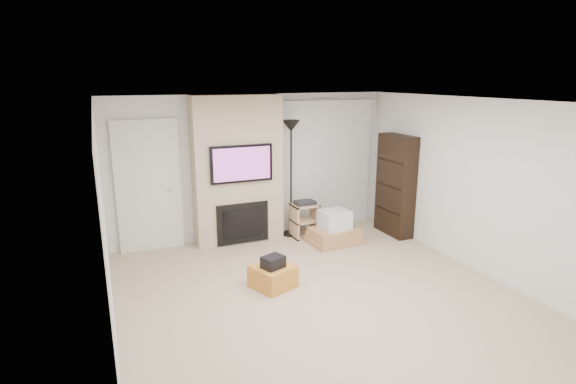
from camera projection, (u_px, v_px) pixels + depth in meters
name	position (u px, v px, depth m)	size (l,w,h in m)	color
floor	(325.00, 300.00, 5.75)	(5.00, 5.50, 0.00)	tan
ceiling	(329.00, 102.00, 5.13)	(5.00, 5.50, 0.00)	white
wall_back	(254.00, 166.00, 7.89)	(5.00, 2.50, 0.00)	silver
wall_front	(520.00, 313.00, 2.99)	(5.00, 2.50, 0.00)	silver
wall_left	(105.00, 234.00, 4.49)	(5.50, 2.50, 0.00)	silver
wall_right	(482.00, 187.00, 6.39)	(5.50, 2.50, 0.00)	silver
hvac_vent	(327.00, 98.00, 5.99)	(0.35, 0.18, 0.01)	silver
ottoman	(273.00, 276.00, 6.09)	(0.50, 0.50, 0.30)	#C9812E
black_bag	(273.00, 262.00, 5.99)	(0.28, 0.22, 0.16)	black
fireplace_wall	(238.00, 171.00, 7.57)	(1.50, 0.47, 2.50)	#C1AB8E
entry_door	(149.00, 187.00, 7.22)	(1.02, 0.11, 2.14)	silver
vertical_blinds	(326.00, 160.00, 8.37)	(1.98, 0.10, 2.37)	silver
floor_lamp	(291.00, 146.00, 7.75)	(0.31, 0.31, 2.06)	black
av_stand	(305.00, 218.00, 7.97)	(0.45, 0.38, 0.66)	tan
box_stack	(334.00, 231.00, 7.69)	(0.90, 0.70, 0.57)	tan
bookshelf	(396.00, 185.00, 8.01)	(0.30, 0.80, 1.80)	black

